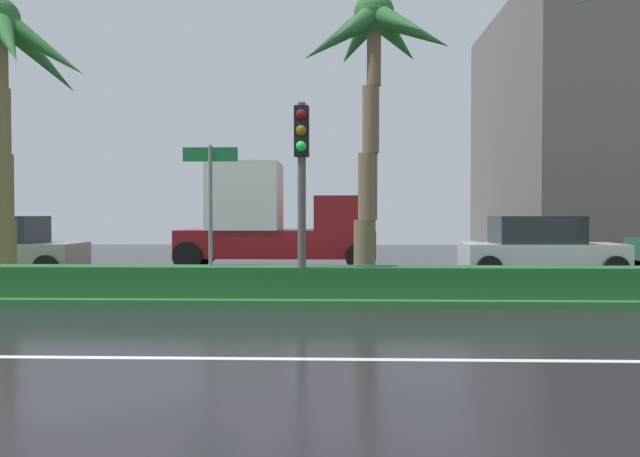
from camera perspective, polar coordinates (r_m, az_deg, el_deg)
ground_plane at (r=15.10m, az=-12.54°, el=-5.64°), size 90.00×42.00×0.10m
near_lane_divider_stripe at (r=8.58m, az=-24.39°, el=-10.75°), size 81.00×0.14×0.01m
median_strip at (r=14.13m, az=-13.55°, el=-5.62°), size 85.50×4.00×0.15m
median_hedge at (r=12.75m, az=-15.23°, el=-4.69°), size 76.50×0.70×0.60m
palm_tree_mid_left at (r=16.30m, az=-27.45°, el=13.12°), size 4.67×4.32×6.55m
palm_tree_centre_left at (r=14.31m, az=5.02°, el=15.46°), size 3.55×3.45×6.53m
traffic_signal_median_right at (r=11.92m, az=-1.71°, el=5.98°), size 0.28×0.43×3.77m
street_name_sign at (r=12.52m, az=-10.08°, el=2.69°), size 1.10×0.08×3.00m
car_in_traffic_leading at (r=19.73m, az=-27.27°, el=-1.57°), size 4.30×2.02×1.72m
box_truck_lead at (r=20.45m, az=-4.18°, el=0.70°), size 6.40×2.64×3.46m
car_in_traffic_second at (r=18.24m, az=19.59°, el=-1.73°), size 4.30×2.02×1.72m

